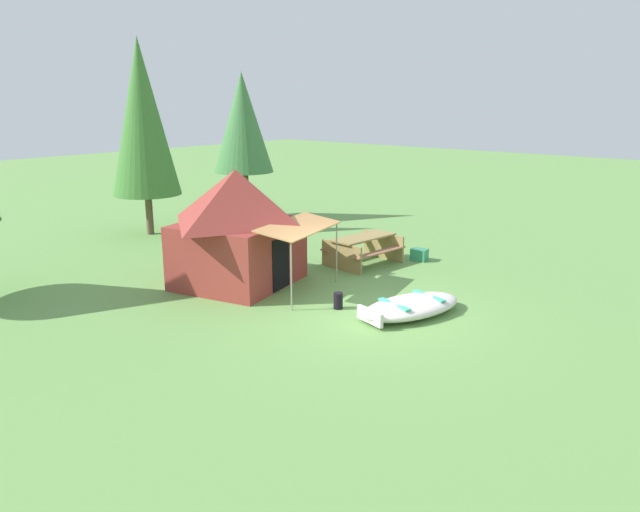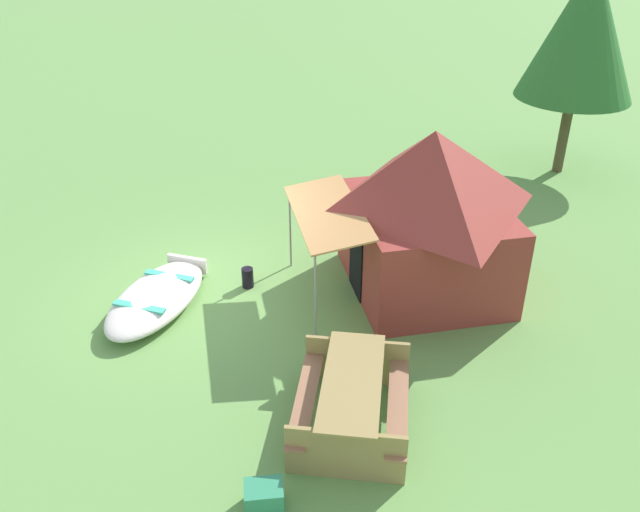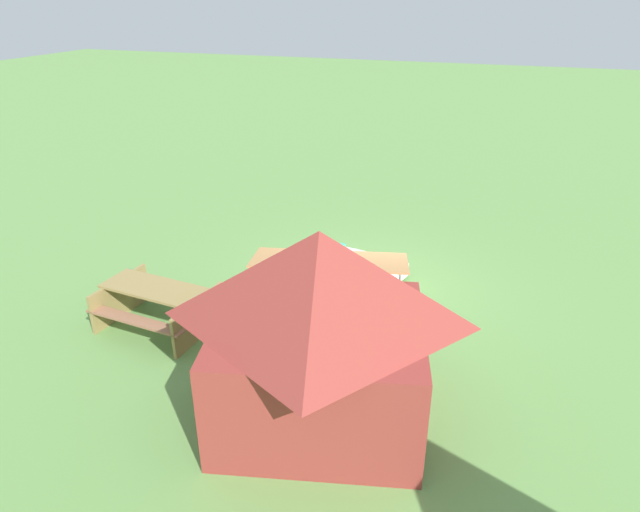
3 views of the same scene
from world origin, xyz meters
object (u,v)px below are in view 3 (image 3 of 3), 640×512
Objects in this scene: picnic_table at (158,302)px; cooler_box at (131,281)px; fuel_can at (366,300)px; canvas_cabin_tent at (319,327)px; beached_rowboat at (352,263)px.

picnic_table is 4.69× the size of cooler_box.
picnic_table is 5.73× the size of fuel_can.
canvas_cabin_tent reaches higher than fuel_can.
canvas_cabin_tent is (-0.82, 4.51, 1.28)m from beached_rowboat.
picnic_table is at bearing 143.06° from cooler_box.
beached_rowboat is 4.76m from canvas_cabin_tent.
picnic_table is 1.71m from cooler_box.
fuel_can is (-4.69, -0.78, 0.01)m from cooler_box.
beached_rowboat reaches higher than cooler_box.
canvas_cabin_tent is 5.50m from cooler_box.
canvas_cabin_tent reaches higher than beached_rowboat.
beached_rowboat reaches higher than fuel_can.
fuel_can is (0.13, -3.07, -1.30)m from canvas_cabin_tent.
beached_rowboat is at bearing -150.95° from cooler_box.
cooler_box is at bearing -25.43° from canvas_cabin_tent.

